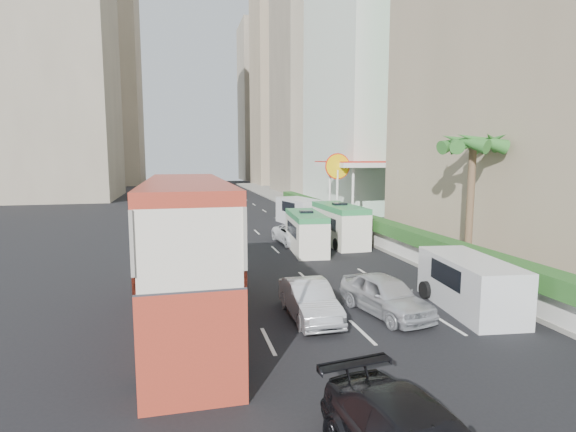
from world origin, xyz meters
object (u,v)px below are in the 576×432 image
object	(u,v)px
panel_van_near	(469,284)
panel_van_far	(300,212)
palm_tree	(470,207)
van_asset	(294,244)
double_decker_bus	(187,254)
car_silver_lane_b	(385,314)
minibus_far	(339,224)
car_silver_lane_a	(309,318)
minibus_near	(306,232)
shell_station	(361,191)

from	to	relation	value
panel_van_near	panel_van_far	xyz separation A→B (m)	(-0.52, 22.99, 0.13)
panel_van_far	palm_tree	size ratio (longest dim) A/B	0.88
van_asset	panel_van_far	size ratio (longest dim) A/B	0.81
panel_van_far	palm_tree	distance (m)	18.72
double_decker_bus	van_asset	distance (m)	15.70
double_decker_bus	van_asset	xyz separation A→B (m)	(7.29, 13.67, -2.53)
panel_van_near	panel_van_far	world-z (taller)	panel_van_far
panel_van_far	palm_tree	bearing A→B (deg)	-88.52
palm_tree	car_silver_lane_b	bearing A→B (deg)	-145.70
minibus_far	panel_van_far	bearing A→B (deg)	90.50
minibus_far	van_asset	bearing A→B (deg)	164.75
double_decker_bus	car_silver_lane_a	distance (m)	4.96
car_silver_lane_a	van_asset	distance (m)	14.29
minibus_far	minibus_near	bearing A→B (deg)	-149.42
double_decker_bus	van_asset	size ratio (longest dim) A/B	2.40
panel_van_near	palm_tree	world-z (taller)	palm_tree
double_decker_bus	minibus_far	xyz separation A→B (m)	(10.23, 12.93, -1.20)
car_silver_lane_b	van_asset	world-z (taller)	car_silver_lane_b
car_silver_lane_b	panel_van_near	size ratio (longest dim) A/B	0.86
double_decker_bus	minibus_near	size ratio (longest dim) A/B	2.02
minibus_far	car_silver_lane_b	bearing A→B (deg)	-103.99
double_decker_bus	car_silver_lane_b	bearing A→B (deg)	-4.40
minibus_far	shell_station	world-z (taller)	shell_station
palm_tree	double_decker_bus	bearing A→B (deg)	-163.84
van_asset	panel_van_near	xyz separation A→B (m)	(3.20, -14.47, 1.00)
car_silver_lane_a	car_silver_lane_b	distance (m)	2.89
van_asset	car_silver_lane_b	bearing A→B (deg)	-95.00
double_decker_bus	panel_van_near	bearing A→B (deg)	-4.34
car_silver_lane_a	van_asset	size ratio (longest dim) A/B	0.90
panel_van_near	palm_tree	bearing A→B (deg)	62.07
car_silver_lane_a	van_asset	bearing A→B (deg)	77.90
palm_tree	shell_station	xyz separation A→B (m)	(2.20, 19.00, -0.63)
minibus_near	palm_tree	bearing A→B (deg)	-43.03
double_decker_bus	palm_tree	distance (m)	14.39
double_decker_bus	minibus_far	bearing A→B (deg)	51.66
minibus_far	palm_tree	size ratio (longest dim) A/B	0.94
van_asset	panel_van_far	xyz separation A→B (m)	(2.68, 8.52, 1.13)
double_decker_bus	minibus_far	distance (m)	16.53
car_silver_lane_a	palm_tree	size ratio (longest dim) A/B	0.64
panel_van_near	car_silver_lane_a	bearing A→B (deg)	-177.91
panel_van_far	palm_tree	xyz separation A→B (m)	(3.83, -18.19, 2.25)
van_asset	minibus_near	xyz separation A→B (m)	(0.10, -2.49, 1.20)
van_asset	panel_van_far	distance (m)	9.00
double_decker_bus	panel_van_near	distance (m)	10.63
double_decker_bus	shell_station	size ratio (longest dim) A/B	1.38
van_asset	palm_tree	bearing A→B (deg)	-60.41
shell_station	panel_van_near	bearing A→B (deg)	-103.04
car_silver_lane_a	shell_station	distance (m)	26.23
panel_van_near	shell_station	size ratio (longest dim) A/B	0.62
van_asset	minibus_near	bearing A→B (deg)	-92.00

